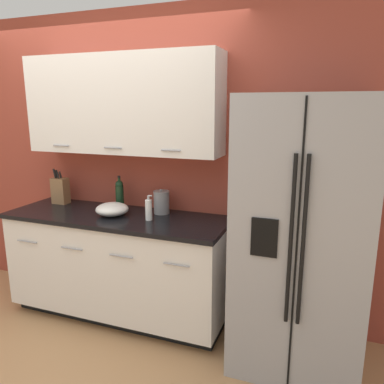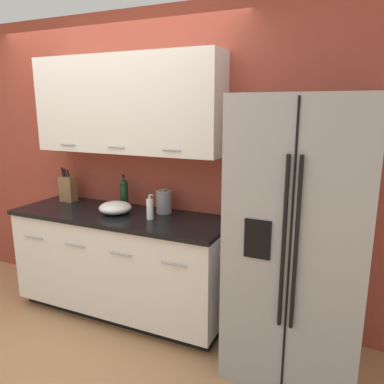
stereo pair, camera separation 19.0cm
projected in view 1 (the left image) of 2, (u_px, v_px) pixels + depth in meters
name	position (u px, v px, depth m)	size (l,w,h in m)	color
ground_plane	(30.00, 367.00, 2.66)	(14.00, 14.00, 0.00)	#B27F51
wall_back	(114.00, 149.00, 3.35)	(10.00, 0.39, 2.60)	#993D2D
counter_unit	(119.00, 265.00, 3.24)	(1.90, 0.64, 0.92)	black
refrigerator	(301.00, 236.00, 2.55)	(0.85, 0.79, 1.88)	#9E9EA0
knife_block	(60.00, 190.00, 3.47)	(0.14, 0.10, 0.33)	olive
wine_bottle	(120.00, 194.00, 3.30)	(0.07, 0.07, 0.30)	black
soap_dispenser	(149.00, 210.00, 2.97)	(0.06, 0.05, 0.21)	white
steel_canister	(162.00, 202.00, 3.16)	(0.14, 0.14, 0.21)	gray
mixing_bowl	(112.00, 209.00, 3.11)	(0.27, 0.27, 0.10)	white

